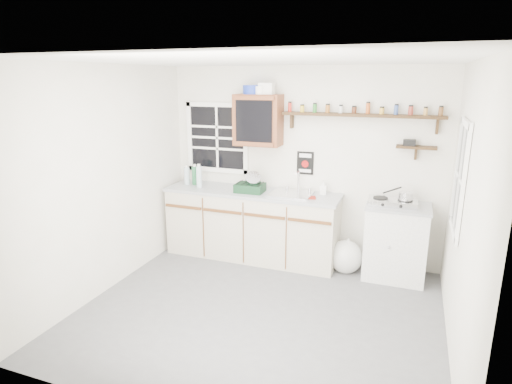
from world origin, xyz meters
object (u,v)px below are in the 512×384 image
Objects in this scene: right_cabinet at (396,241)px; upper_cabinet at (258,120)px; main_cabinet at (252,224)px; dish_rack at (251,185)px; spice_shelf at (361,114)px; hotplate at (392,202)px.

upper_cabinet is (-1.80, 0.12, 1.37)m from right_cabinet.
dish_rack is (0.01, -0.05, 0.55)m from main_cabinet.
spice_shelf is 5.16× the size of dish_rack.
right_cabinet is at bearing 0.87° from dish_rack.
upper_cabinet is at bearing 172.82° from hotplate.
upper_cabinet reaches higher than main_cabinet.
spice_shelf is at bearing 152.59° from hotplate.
hotplate is at bearing 0.32° from dish_rack.
spice_shelf is 1.10m from hotplate.
spice_shelf reaches higher than dish_rack.
hotplate is (0.45, -0.21, -0.98)m from spice_shelf.
spice_shelf is at bearing 3.10° from upper_cabinet.
main_cabinet is at bearing -103.68° from upper_cabinet.
spice_shelf is 3.37× the size of hotplate.
dish_rack is (-0.02, -0.20, -0.82)m from upper_cabinet.
hotplate reaches higher than right_cabinet.
hotplate is (-0.07, -0.02, 0.49)m from right_cabinet.
upper_cabinet is at bearing 76.32° from main_cabinet.
dish_rack is at bearing 179.33° from hotplate.
main_cabinet reaches higher than right_cabinet.
main_cabinet is 3.55× the size of upper_cabinet.
hotplate is at bearing -4.58° from upper_cabinet.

